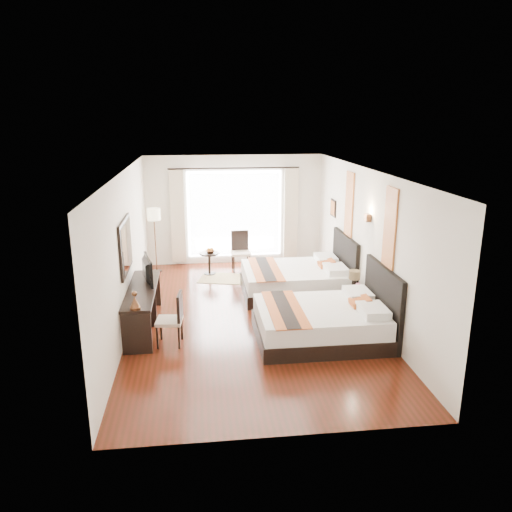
{
  "coord_description": "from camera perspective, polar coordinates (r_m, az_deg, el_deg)",
  "views": [
    {
      "loc": [
        -0.94,
        -8.9,
        3.76
      ],
      "look_at": [
        0.15,
        0.31,
        1.13
      ],
      "focal_mm": 35.0,
      "sensor_mm": 36.0,
      "label": 1
    }
  ],
  "objects": [
    {
      "name": "window_chair",
      "position": [
        12.42,
        -1.75,
        -0.34
      ],
      "size": [
        0.48,
        0.48,
        0.99
      ],
      "rotation": [
        0.0,
        0.0,
        -1.54
      ],
      "color": "beige",
      "rests_on": "floor"
    },
    {
      "name": "mirror_glass",
      "position": [
        9.02,
        -14.53,
        1.12
      ],
      "size": [
        0.01,
        1.12,
        0.82
      ],
      "primitive_type": "cube",
      "color": "white",
      "rests_on": "mirror_frame"
    },
    {
      "name": "television",
      "position": [
        9.45,
        -12.7,
        -1.57
      ],
      "size": [
        0.29,
        0.85,
        0.49
      ],
      "primitive_type": "imported",
      "rotation": [
        0.0,
        0.0,
        1.79
      ],
      "color": "black",
      "rests_on": "console_desk"
    },
    {
      "name": "wall_desk",
      "position": [
        9.3,
        -14.59,
        0.6
      ],
      "size": [
        0.01,
        7.5,
        2.8
      ],
      "primitive_type": "cube",
      "color": "silver",
      "rests_on": "floor"
    },
    {
      "name": "desk_chair",
      "position": [
        8.63,
        -9.71,
        -8.2
      ],
      "size": [
        0.47,
        0.47,
        0.92
      ],
      "rotation": [
        0.0,
        0.0,
        3.03
      ],
      "color": "beige",
      "rests_on": "floor"
    },
    {
      "name": "art_panel_far",
      "position": [
        10.72,
        10.61,
        5.83
      ],
      "size": [
        0.03,
        0.5,
        1.35
      ],
      "primitive_type": "cube",
      "color": "maroon",
      "rests_on": "wall_headboard"
    },
    {
      "name": "wall_sconce",
      "position": [
        9.51,
        12.65,
        4.28
      ],
      "size": [
        0.1,
        0.14,
        0.14
      ],
      "primitive_type": "cube",
      "color": "#4F301C",
      "rests_on": "wall_headboard"
    },
    {
      "name": "fruit_bowl",
      "position": [
        12.11,
        -5.26,
        0.49
      ],
      "size": [
        0.23,
        0.23,
        0.06
      ],
      "primitive_type": "imported",
      "rotation": [
        0.0,
        0.0,
        0.0
      ],
      "color": "#4C301B",
      "rests_on": "side_table"
    },
    {
      "name": "drape_left",
      "position": [
        12.78,
        -8.94,
        4.44
      ],
      "size": [
        0.35,
        0.14,
        2.35
      ],
      "primitive_type": "cube",
      "color": "#B6A58D",
      "rests_on": "floor"
    },
    {
      "name": "jute_rug",
      "position": [
        11.92,
        -3.53,
        -2.57
      ],
      "size": [
        1.37,
        1.09,
        0.01
      ],
      "primitive_type": "cube",
      "rotation": [
        0.0,
        0.0,
        -0.25
      ],
      "color": "tan",
      "rests_on": "floor"
    },
    {
      "name": "bed_near",
      "position": [
        8.78,
        7.9,
        -7.36
      ],
      "size": [
        2.24,
        1.75,
        1.26
      ],
      "color": "black",
      "rests_on": "floor"
    },
    {
      "name": "art_panel_near",
      "position": [
        8.61,
        15.06,
        3.13
      ],
      "size": [
        0.03,
        0.5,
        1.35
      ],
      "primitive_type": "cube",
      "color": "maroon",
      "rests_on": "wall_headboard"
    },
    {
      "name": "side_table",
      "position": [
        12.2,
        -5.34,
        -0.85
      ],
      "size": [
        0.47,
        0.47,
        0.54
      ],
      "primitive_type": "cylinder",
      "color": "black",
      "rests_on": "floor"
    },
    {
      "name": "wall_entry",
      "position": [
        5.75,
        3.32,
        -8.46
      ],
      "size": [
        4.5,
        0.01,
        2.8
      ],
      "primitive_type": "cube",
      "color": "silver",
      "rests_on": "floor"
    },
    {
      "name": "mirror_frame",
      "position": [
        9.02,
        -14.69,
        1.11
      ],
      "size": [
        0.04,
        1.25,
        0.95
      ],
      "primitive_type": "cube",
      "color": "black",
      "rests_on": "wall_desk"
    },
    {
      "name": "floor",
      "position": [
        9.71,
        -0.67,
        -7.0
      ],
      "size": [
        4.5,
        7.5,
        0.01
      ],
      "primitive_type": "cube",
      "color": "#3C180A",
      "rests_on": "ground"
    },
    {
      "name": "floor_lamp",
      "position": [
        12.33,
        -11.58,
        4.21
      ],
      "size": [
        0.32,
        0.32,
        1.59
      ],
      "color": "black",
      "rests_on": "floor"
    },
    {
      "name": "window_glass",
      "position": [
        12.9,
        -2.46,
        4.82
      ],
      "size": [
        2.4,
        0.02,
        2.2
      ],
      "primitive_type": "cube",
      "color": "white",
      "rests_on": "wall_window"
    },
    {
      "name": "vase",
      "position": [
        9.71,
        11.57,
        -3.71
      ],
      "size": [
        0.16,
        0.16,
        0.13
      ],
      "primitive_type": "imported",
      "rotation": [
        0.0,
        0.0,
        0.28
      ],
      "color": "black",
      "rests_on": "nightstand"
    },
    {
      "name": "wall_window",
      "position": [
        12.9,
        -2.47,
        5.27
      ],
      "size": [
        4.5,
        0.01,
        2.8
      ],
      "primitive_type": "cube",
      "color": "silver",
      "rests_on": "floor"
    },
    {
      "name": "ceiling",
      "position": [
        9.0,
        -0.73,
        9.63
      ],
      "size": [
        4.5,
        7.5,
        0.02
      ],
      "primitive_type": "cube",
      "color": "white",
      "rests_on": "wall_headboard"
    },
    {
      "name": "console_desk",
      "position": [
        9.35,
        -12.79,
        -5.8
      ],
      "size": [
        0.5,
        2.2,
        0.76
      ],
      "primitive_type": "cube",
      "color": "black",
      "rests_on": "floor"
    },
    {
      "name": "wall_headboard",
      "position": [
        9.74,
        12.55,
        1.42
      ],
      "size": [
        0.01,
        7.5,
        2.8
      ],
      "primitive_type": "cube",
      "color": "silver",
      "rests_on": "floor"
    },
    {
      "name": "table_lamp",
      "position": [
        9.89,
        11.19,
        -2.28
      ],
      "size": [
        0.22,
        0.22,
        0.35
      ],
      "color": "black",
      "rests_on": "nightstand"
    },
    {
      "name": "nightstand",
      "position": [
        9.92,
        11.08,
        -5.38
      ],
      "size": [
        0.37,
        0.46,
        0.44
      ],
      "primitive_type": "cube",
      "color": "black",
      "rests_on": "floor"
    },
    {
      "name": "bed_far",
      "position": [
        10.86,
        4.86,
        -2.66
      ],
      "size": [
        2.26,
        1.76,
        1.28
      ],
      "color": "black",
      "rests_on": "floor"
    },
    {
      "name": "drape_right",
      "position": [
        13.0,
        3.98,
        4.78
      ],
      "size": [
        0.35,
        0.14,
        2.35
      ],
      "primitive_type": "cube",
      "color": "#B6A58D",
      "rests_on": "floor"
    },
    {
      "name": "bronze_figurine",
      "position": [
        8.24,
        -13.68,
        -5.05
      ],
      "size": [
        0.2,
        0.2,
        0.27
      ],
      "primitive_type": null,
      "rotation": [
        0.0,
        0.0,
        -0.15
      ],
      "color": "#4F301C",
      "rests_on": "console_desk"
    },
    {
      "name": "sheer_curtain",
      "position": [
        12.84,
        -2.44,
        4.77
      ],
      "size": [
        2.3,
        0.02,
        2.1
      ],
      "primitive_type": "cube",
      "color": "white",
      "rests_on": "wall_window"
    }
  ]
}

